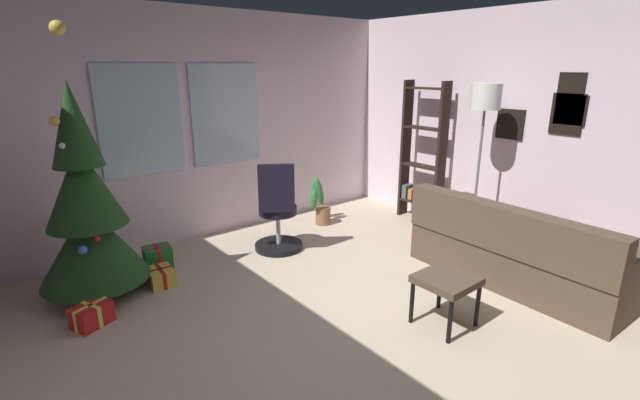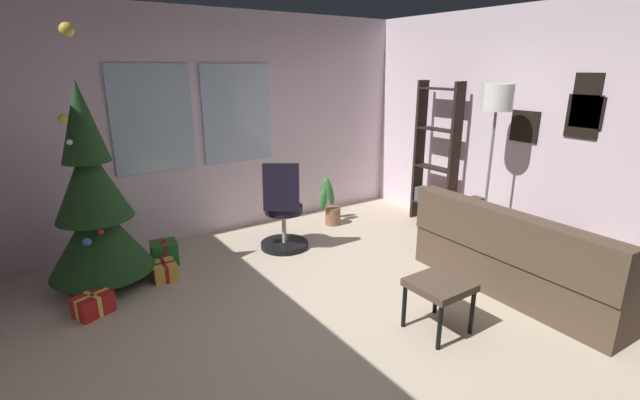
% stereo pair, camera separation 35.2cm
% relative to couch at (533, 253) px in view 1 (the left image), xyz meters
% --- Properties ---
extents(ground_plane, '(5.12, 5.62, 0.10)m').
position_rel_couch_xyz_m(ground_plane, '(-1.74, 0.39, -0.34)').
color(ground_plane, beige).
extents(wall_back_with_windows, '(5.12, 0.12, 2.72)m').
position_rel_couch_xyz_m(wall_back_with_windows, '(-1.76, 3.25, 1.07)').
color(wall_back_with_windows, silver).
rests_on(wall_back_with_windows, ground_plane).
extents(wall_right_with_frames, '(0.12, 5.62, 2.72)m').
position_rel_couch_xyz_m(wall_right_with_frames, '(0.87, 0.39, 1.07)').
color(wall_right_with_frames, silver).
rests_on(wall_right_with_frames, ground_plane).
extents(couch, '(1.56, 2.09, 0.83)m').
position_rel_couch_xyz_m(couch, '(0.00, 0.00, 0.00)').
color(couch, brown).
rests_on(couch, ground_plane).
extents(footstool, '(0.44, 0.43, 0.44)m').
position_rel_couch_xyz_m(footstool, '(-1.35, 0.06, 0.08)').
color(footstool, brown).
rests_on(footstool, ground_plane).
extents(holiday_tree, '(0.95, 0.95, 2.42)m').
position_rel_couch_xyz_m(holiday_tree, '(-3.44, 2.42, 0.52)').
color(holiday_tree, '#4C331E').
rests_on(holiday_tree, ground_plane).
extents(gift_box_red, '(0.35, 0.31, 0.19)m').
position_rel_couch_xyz_m(gift_box_red, '(-3.62, 1.90, -0.20)').
color(gift_box_red, red).
rests_on(gift_box_red, ground_plane).
extents(gift_box_green, '(0.30, 0.28, 0.26)m').
position_rel_couch_xyz_m(gift_box_green, '(-2.82, 2.59, -0.16)').
color(gift_box_green, '#1E722D').
rests_on(gift_box_green, ground_plane).
extents(gift_box_gold, '(0.25, 0.31, 0.17)m').
position_rel_couch_xyz_m(gift_box_gold, '(-2.92, 2.25, -0.21)').
color(gift_box_gold, gold).
rests_on(gift_box_gold, ground_plane).
extents(office_chair, '(0.58, 0.59, 1.06)m').
position_rel_couch_xyz_m(office_chair, '(-1.55, 2.21, 0.12)').
color(office_chair, black).
rests_on(office_chair, ground_plane).
extents(bookshelf, '(0.18, 0.64, 1.89)m').
position_rel_couch_xyz_m(bookshelf, '(0.60, 1.89, 0.54)').
color(bookshelf, black).
rests_on(bookshelf, ground_plane).
extents(floor_lamp, '(0.33, 0.33, 1.89)m').
position_rel_couch_xyz_m(floor_lamp, '(0.35, 0.89, 1.30)').
color(floor_lamp, slate).
rests_on(floor_lamp, ground_plane).
extents(potted_plant, '(0.33, 0.37, 0.65)m').
position_rel_couch_xyz_m(potted_plant, '(-0.59, 2.63, -0.01)').
color(potted_plant, '#885D40').
rests_on(potted_plant, ground_plane).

